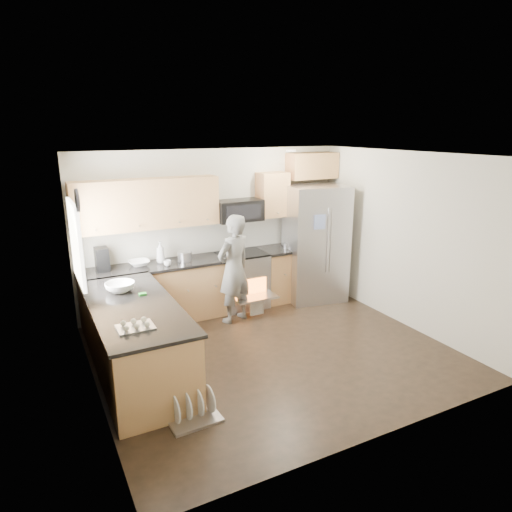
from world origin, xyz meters
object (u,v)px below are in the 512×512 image
refrigerator (315,244)px  dish_rack (193,411)px  person (234,269)px  stove_range (242,268)px

refrigerator → dish_rack: (-3.09, -2.35, -0.91)m
refrigerator → person: refrigerator is taller
refrigerator → dish_rack: bearing=-132.7°
stove_range → person: 0.64m
refrigerator → stove_range: bearing=179.3°
refrigerator → dish_rack: size_ratio=3.66×
refrigerator → dish_rack: 3.99m
person → dish_rack: size_ratio=3.10×
stove_range → refrigerator: bearing=-10.7°
stove_range → dish_rack: stove_range is taller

